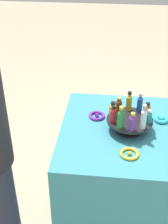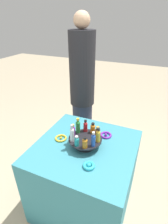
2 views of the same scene
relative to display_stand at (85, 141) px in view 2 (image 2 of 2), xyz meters
name	(u,v)px [view 2 (image 2 of 2)]	position (x,y,z in m)	size (l,w,h in m)	color
ground_plane	(85,201)	(0.00, 0.00, -0.77)	(12.00, 12.00, 0.00)	tan
party_table	(85,176)	(0.00, 0.00, -0.41)	(0.81, 0.81, 0.72)	teal
display_stand	(85,141)	(0.00, 0.00, 0.00)	(0.27, 0.27, 0.07)	black
bottle_amber	(85,143)	(-0.10, -0.04, 0.07)	(0.04, 0.04, 0.09)	#AD6B19
bottle_blue	(93,139)	(-0.06, -0.09, 0.08)	(0.03, 0.03, 0.13)	#234CAD
bottle_gold	(98,135)	(0.01, -0.10, 0.08)	(0.04, 0.04, 0.12)	gold
bottle_brown	(98,132)	(0.07, -0.08, 0.07)	(0.04, 0.04, 0.09)	brown
bottle_orange	(93,128)	(0.10, -0.03, 0.07)	(0.04, 0.04, 0.09)	orange
bottle_red	(85,126)	(0.10, 0.04, 0.08)	(0.03, 0.03, 0.11)	#B21E23
bottle_green	(78,126)	(0.06, 0.09, 0.09)	(0.04, 0.04, 0.14)	#288438
bottle_purple	(73,131)	(-0.01, 0.10, 0.08)	(0.04, 0.04, 0.11)	#702D93
bottle_clear	(72,134)	(-0.07, 0.08, 0.09)	(0.03, 0.03, 0.15)	silver
bottle_teal	(77,141)	(-0.10, 0.03, 0.07)	(0.04, 0.04, 0.09)	teal
ribbon_bow_teal	(89,166)	(-0.20, -0.11, -0.04)	(0.09, 0.09, 0.03)	#2DB7CC
ribbon_bow_purple	(106,135)	(0.20, -0.12, -0.04)	(0.10, 0.10, 0.03)	purple
ribbon_bow_gold	(61,138)	(0.00, 0.23, -0.04)	(0.10, 0.10, 0.02)	gold
person_figure	(82,92)	(0.74, 0.36, 0.09)	(0.29, 0.29, 1.70)	#282D42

